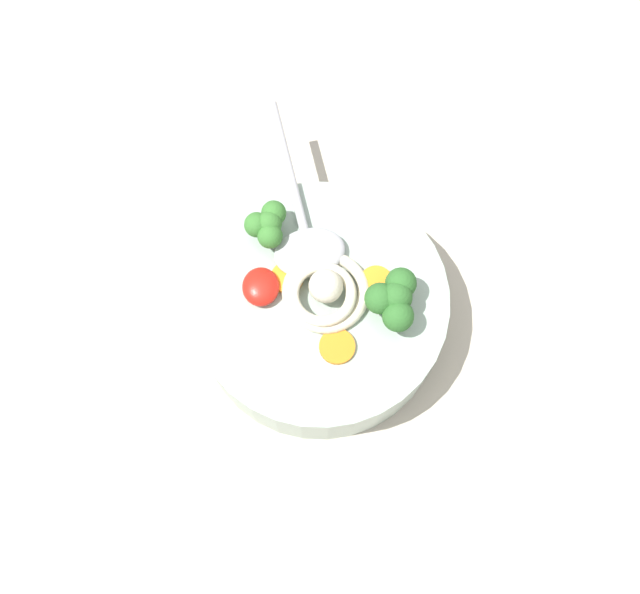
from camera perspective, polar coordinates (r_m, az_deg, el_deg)
table_slab at (r=65.65cm, az=2.00°, el=-4.59°), size 92.53×92.53×3.41cm
soup_bowl at (r=61.52cm, az=-0.00°, el=-0.98°), size 21.62×21.62×6.51cm
noodle_pile at (r=57.66cm, az=0.39°, el=0.49°), size 7.99×7.83×3.21cm
soup_spoon at (r=59.69cm, az=-1.14°, el=4.82°), size 17.53×6.67×1.60cm
chili_sauce_dollop at (r=58.24cm, az=-4.80°, el=0.83°), size 3.40×3.06×1.53cm
broccoli_floret_beside_noodles at (r=56.20cm, az=5.97°, el=-0.09°), size 4.99×4.29×3.94cm
broccoli_floret_left at (r=58.96cm, az=-4.25°, el=5.85°), size 4.14×3.56×3.27cm
carrot_slice_front at (r=58.75cm, az=4.54°, el=1.19°), size 2.73×2.73×0.80cm
carrot_slice_right at (r=58.90cm, az=-2.66°, el=1.56°), size 2.72×2.72×0.57cm
carrot_slice_center at (r=57.07cm, az=1.39°, el=-4.02°), size 2.94×2.94×0.42cm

